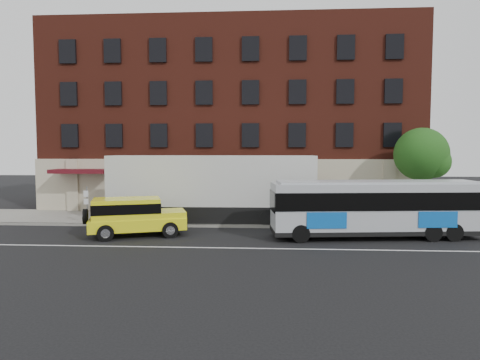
# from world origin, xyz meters

# --- Properties ---
(ground) EXTENTS (120.00, 120.00, 0.00)m
(ground) POSITION_xyz_m (0.00, 0.00, 0.00)
(ground) COLOR black
(ground) RESTS_ON ground
(sidewalk) EXTENTS (60.00, 6.00, 0.15)m
(sidewalk) POSITION_xyz_m (0.00, 9.00, 0.07)
(sidewalk) COLOR #98968B
(sidewalk) RESTS_ON ground
(kerb) EXTENTS (60.00, 0.25, 0.15)m
(kerb) POSITION_xyz_m (0.00, 6.00, 0.07)
(kerb) COLOR #98968B
(kerb) RESTS_ON ground
(lane_line) EXTENTS (60.00, 0.12, 0.01)m
(lane_line) POSITION_xyz_m (0.00, 0.50, 0.01)
(lane_line) COLOR white
(lane_line) RESTS_ON ground
(building) EXTENTS (30.00, 12.10, 15.00)m
(building) POSITION_xyz_m (-0.01, 16.92, 7.58)
(building) COLOR #5B2015
(building) RESTS_ON sidewalk
(sign_pole) EXTENTS (0.30, 0.20, 2.50)m
(sign_pole) POSITION_xyz_m (-8.50, 6.15, 1.45)
(sign_pole) COLOR gray
(sign_pole) RESTS_ON ground
(street_tree) EXTENTS (3.60, 3.60, 6.20)m
(street_tree) POSITION_xyz_m (13.54, 9.48, 4.41)
(street_tree) COLOR #3B2D1D
(street_tree) RESTS_ON sidewalk
(city_bus) EXTENTS (11.64, 3.63, 3.14)m
(city_bus) POSITION_xyz_m (8.97, 3.44, 1.73)
(city_bus) COLOR #ABAFB5
(city_bus) RESTS_ON ground
(yellow_suv) EXTENTS (5.71, 3.71, 2.13)m
(yellow_suv) POSITION_xyz_m (-4.50, 3.11, 1.22)
(yellow_suv) COLOR #FFFD19
(yellow_suv) RESTS_ON ground
(shipping_container) EXTENTS (13.44, 3.12, 4.46)m
(shipping_container) POSITION_xyz_m (-0.61, 7.59, 2.21)
(shipping_container) COLOR black
(shipping_container) RESTS_ON ground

